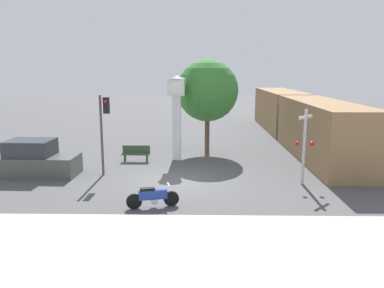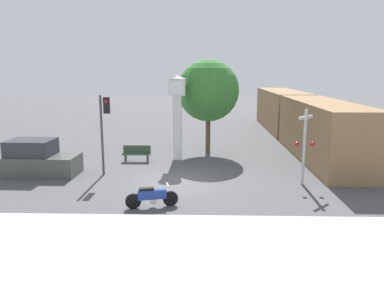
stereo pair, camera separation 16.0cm
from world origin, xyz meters
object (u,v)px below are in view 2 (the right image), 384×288
(traffic_light, at_px, (104,120))
(bench, at_px, (137,153))
(street_tree, at_px, (208,91))
(clock_tower, at_px, (177,105))
(railroad_crossing_signal, at_px, (304,144))
(freight_train, at_px, (298,118))
(motorcycle, at_px, (152,197))
(parked_car, at_px, (35,160))

(traffic_light, height_order, bench, traffic_light)
(street_tree, bearing_deg, clock_tower, -134.66)
(traffic_light, distance_m, railroad_crossing_signal, 9.65)
(freight_train, bearing_deg, traffic_light, -141.01)
(motorcycle, relative_size, freight_train, 0.09)
(freight_train, xyz_separation_m, railroad_crossing_signal, (-2.45, -11.06, 0.21))
(traffic_light, relative_size, bench, 2.51)
(railroad_crossing_signal, relative_size, street_tree, 0.59)
(railroad_crossing_signal, bearing_deg, traffic_light, 171.80)
(street_tree, xyz_separation_m, bench, (-4.16, -2.44, -3.46))
(railroad_crossing_signal, xyz_separation_m, bench, (-8.46, 4.22, -1.42))
(freight_train, xyz_separation_m, parked_car, (-15.55, -9.78, -0.95))
(freight_train, height_order, railroad_crossing_signal, railroad_crossing_signal)
(clock_tower, xyz_separation_m, parked_car, (-6.97, -3.54, -2.50))
(railroad_crossing_signal, bearing_deg, bench, 153.49)
(motorcycle, height_order, railroad_crossing_signal, railroad_crossing_signal)
(parked_car, bearing_deg, street_tree, 32.82)
(freight_train, distance_m, bench, 12.93)
(freight_train, bearing_deg, bench, -147.94)
(clock_tower, relative_size, bench, 3.08)
(traffic_light, relative_size, street_tree, 0.68)
(bench, xyz_separation_m, parked_car, (-4.64, -2.95, 0.26))
(clock_tower, distance_m, traffic_light, 4.85)
(clock_tower, height_order, street_tree, street_tree)
(clock_tower, xyz_separation_m, bench, (-2.33, -0.59, -2.76))
(motorcycle, relative_size, clock_tower, 0.41)
(freight_train, relative_size, traffic_light, 5.69)
(clock_tower, bearing_deg, bench, -165.74)
(motorcycle, distance_m, bench, 7.62)
(clock_tower, height_order, parked_car, clock_tower)
(motorcycle, distance_m, traffic_light, 5.88)
(clock_tower, relative_size, parked_car, 1.16)
(clock_tower, relative_size, street_tree, 0.84)
(clock_tower, xyz_separation_m, street_tree, (1.83, 1.85, 0.70))
(freight_train, xyz_separation_m, bench, (-10.91, -6.83, -1.21))
(freight_train, distance_m, street_tree, 8.36)
(freight_train, relative_size, street_tree, 3.88)
(motorcycle, height_order, bench, bench)
(motorcycle, distance_m, railroad_crossing_signal, 7.46)
(clock_tower, bearing_deg, traffic_light, -134.50)
(motorcycle, bearing_deg, street_tree, 62.89)
(street_tree, height_order, parked_car, street_tree)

